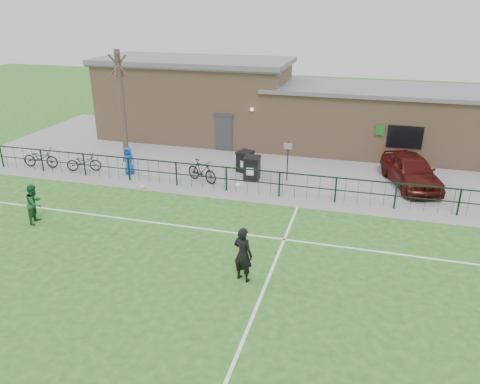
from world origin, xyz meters
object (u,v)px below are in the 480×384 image
(spectator_child, at_px, (128,161))
(bicycle_a, at_px, (41,158))
(sign_post, at_px, (288,161))
(ball_ground, at_px, (143,187))
(wheelie_bin_left, at_px, (245,162))
(car_maroon, at_px, (411,170))
(bicycle_c, at_px, (84,162))
(bicycle_d, at_px, (202,171))
(outfield_player, at_px, (35,204))
(wheelie_bin_right, at_px, (252,169))
(bare_tree, at_px, (122,108))

(spectator_child, bearing_deg, bicycle_a, -178.20)
(sign_post, xyz_separation_m, ball_ground, (-6.37, -2.93, -0.92))
(wheelie_bin_left, xyz_separation_m, bicycle_a, (-10.62, -2.31, 0.01))
(sign_post, relative_size, spectator_child, 1.42)
(car_maroon, relative_size, spectator_child, 3.19)
(sign_post, xyz_separation_m, car_maroon, (5.79, 0.89, -0.23))
(bicycle_c, relative_size, bicycle_d, 0.97)
(bicycle_d, distance_m, spectator_child, 3.98)
(wheelie_bin_left, relative_size, outfield_player, 0.62)
(car_maroon, bearing_deg, outfield_player, -168.47)
(ball_ground, bearing_deg, spectator_child, 133.44)
(car_maroon, bearing_deg, wheelie_bin_left, 163.46)
(wheelie_bin_left, relative_size, bicycle_d, 0.54)
(spectator_child, bearing_deg, sign_post, 7.08)
(wheelie_bin_left, distance_m, wheelie_bin_right, 1.24)
(bicycle_c, bearing_deg, bicycle_a, 74.29)
(bicycle_d, relative_size, ball_ground, 9.01)
(wheelie_bin_right, relative_size, outfield_player, 0.68)
(bicycle_d, xyz_separation_m, ball_ground, (-2.40, -1.62, -0.47))
(car_maroon, distance_m, ball_ground, 12.77)
(bare_tree, relative_size, spectator_child, 4.25)
(outfield_player, bearing_deg, bare_tree, -8.97)
(spectator_child, bearing_deg, bicycle_d, -2.65)
(bicycle_d, relative_size, spectator_child, 1.30)
(car_maroon, distance_m, bicycle_d, 10.01)
(wheelie_bin_right, distance_m, bicycle_c, 8.80)
(bicycle_d, xyz_separation_m, outfield_player, (-4.85, -6.01, 0.23))
(wheelie_bin_left, distance_m, outfield_player, 10.33)
(car_maroon, xyz_separation_m, bicycle_a, (-18.74, -2.50, -0.26))
(spectator_child, height_order, outfield_player, outfield_player)
(wheelie_bin_right, height_order, spectator_child, spectator_child)
(bicycle_d, bearing_deg, outfield_player, 164.15)
(wheelie_bin_right, relative_size, sign_post, 0.54)
(wheelie_bin_right, xyz_separation_m, spectator_child, (-6.25, -0.92, 0.16))
(wheelie_bin_right, relative_size, spectator_child, 0.77)
(bicycle_c, xyz_separation_m, bicycle_d, (6.44, 0.19, 0.09))
(sign_post, distance_m, bicycle_d, 4.20)
(wheelie_bin_right, relative_size, bicycle_d, 0.59)
(bare_tree, relative_size, wheelie_bin_left, 6.01)
(car_maroon, height_order, outfield_player, outfield_player)
(bicycle_a, xyz_separation_m, bicycle_c, (2.54, 0.10, -0.04))
(wheelie_bin_right, bearing_deg, bicycle_a, -176.70)
(bicycle_d, height_order, ball_ground, bicycle_d)
(bicycle_d, bearing_deg, spectator_child, 112.42)
(car_maroon, bearing_deg, wheelie_bin_right, 171.59)
(bare_tree, distance_m, sign_post, 9.19)
(bicycle_c, relative_size, outfield_player, 1.11)
(bicycle_c, bearing_deg, car_maroon, -99.55)
(bicycle_d, bearing_deg, ball_ground, 147.02)
(bicycle_a, xyz_separation_m, outfield_player, (4.13, -5.72, 0.27))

